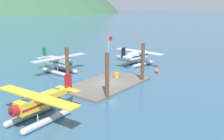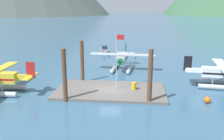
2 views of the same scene
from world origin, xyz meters
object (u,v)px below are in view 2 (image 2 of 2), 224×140
(mooring_buoy, at_px, (207,100))
(seaplane_white_stbd_fwd, at_px, (221,75))
(flagpole, at_px, (117,55))
(seaplane_silver_bow_centre, at_px, (122,60))
(fuel_drum, at_px, (134,86))
(boat_grey_open_north, at_px, (104,50))

(mooring_buoy, height_order, seaplane_white_stbd_fwd, seaplane_white_stbd_fwd)
(seaplane_white_stbd_fwd, bearing_deg, flagpole, -166.86)
(flagpole, bearing_deg, mooring_buoy, -15.50)
(flagpole, height_order, seaplane_silver_bow_centre, flagpole)
(fuel_drum, relative_size, seaplane_silver_bow_centre, 0.08)
(seaplane_white_stbd_fwd, xyz_separation_m, boat_grey_open_north, (-18.24, 23.92, -1.09))
(boat_grey_open_north, bearing_deg, seaplane_silver_bow_centre, -72.31)
(flagpole, bearing_deg, fuel_drum, 1.09)
(seaplane_silver_bow_centre, bearing_deg, seaplane_white_stbd_fwd, -30.33)
(fuel_drum, xyz_separation_m, mooring_buoy, (7.80, -2.76, -0.38))
(mooring_buoy, xyz_separation_m, seaplane_silver_bow_centre, (-9.86, 13.39, 1.22))
(seaplane_white_stbd_fwd, bearing_deg, mooring_buoy, -118.93)
(boat_grey_open_north, bearing_deg, seaplane_white_stbd_fwd, -52.68)
(mooring_buoy, bearing_deg, flagpole, 164.50)
(mooring_buoy, height_order, boat_grey_open_north, boat_grey_open_north)
(mooring_buoy, relative_size, boat_grey_open_north, 0.15)
(seaplane_silver_bow_centre, relative_size, boat_grey_open_north, 2.22)
(fuel_drum, bearing_deg, seaplane_silver_bow_centre, 100.95)
(flagpole, bearing_deg, seaplane_white_stbd_fwd, 13.14)
(fuel_drum, height_order, seaplane_white_stbd_fwd, seaplane_white_stbd_fwd)
(flagpole, relative_size, boat_grey_open_north, 1.42)
(seaplane_silver_bow_centre, bearing_deg, flagpole, -89.78)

